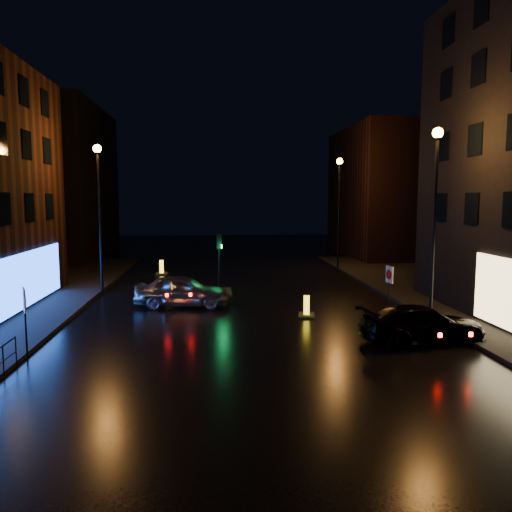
% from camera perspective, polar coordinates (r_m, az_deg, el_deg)
% --- Properties ---
extents(ground, '(120.00, 120.00, 0.00)m').
position_cam_1_polar(ground, '(15.47, 1.24, -14.00)').
color(ground, black).
rests_on(ground, ground).
extents(building_far_left, '(8.00, 16.00, 14.00)m').
position_cam_1_polar(building_far_left, '(51.47, -21.54, 7.88)').
color(building_far_left, black).
rests_on(building_far_left, ground).
extents(building_far_right, '(8.00, 14.00, 12.00)m').
position_cam_1_polar(building_far_right, '(49.28, 14.71, 7.04)').
color(building_far_right, black).
rests_on(building_far_right, ground).
extents(street_lamp_lfar, '(0.44, 0.44, 8.37)m').
position_cam_1_polar(street_lamp_lfar, '(29.06, -17.51, 6.53)').
color(street_lamp_lfar, black).
rests_on(street_lamp_lfar, ground).
extents(street_lamp_rnear, '(0.44, 0.44, 8.37)m').
position_cam_1_polar(street_lamp_rnear, '(22.46, 19.81, 6.52)').
color(street_lamp_rnear, black).
rests_on(street_lamp_rnear, ground).
extents(street_lamp_rfar, '(0.44, 0.44, 8.37)m').
position_cam_1_polar(street_lamp_rfar, '(37.59, 9.47, 6.69)').
color(street_lamp_rfar, black).
rests_on(street_lamp_rfar, ground).
extents(traffic_signal, '(1.40, 2.40, 3.45)m').
position_cam_1_polar(traffic_signal, '(28.82, -4.21, -3.29)').
color(traffic_signal, black).
rests_on(traffic_signal, ground).
extents(silver_hatchback, '(4.87, 2.35, 1.60)m').
position_cam_1_polar(silver_hatchback, '(25.51, -8.42, -3.95)').
color(silver_hatchback, '#A1A4A9').
rests_on(silver_hatchback, ground).
extents(dark_sedan, '(4.98, 2.46, 1.39)m').
position_cam_1_polar(dark_sedan, '(20.12, 18.50, -7.39)').
color(dark_sedan, black).
rests_on(dark_sedan, ground).
extents(bollard_near, '(0.95, 1.24, 0.97)m').
position_cam_1_polar(bollard_near, '(23.36, 5.79, -6.37)').
color(bollard_near, black).
rests_on(bollard_near, ground).
extents(bollard_far, '(0.83, 1.20, 1.02)m').
position_cam_1_polar(bollard_far, '(36.58, -10.73, -1.72)').
color(bollard_far, black).
rests_on(bollard_far, ground).
extents(road_sign_left, '(0.29, 0.56, 2.45)m').
position_cam_1_polar(road_sign_left, '(18.54, -24.92, -5.24)').
color(road_sign_left, black).
rests_on(road_sign_left, ground).
extents(road_sign_right, '(0.17, 0.57, 2.36)m').
position_cam_1_polar(road_sign_right, '(23.70, 14.99, -2.54)').
color(road_sign_right, black).
rests_on(road_sign_right, ground).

